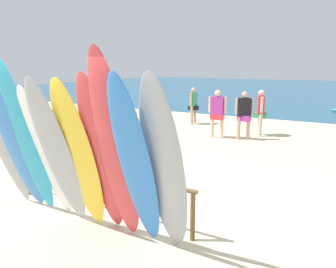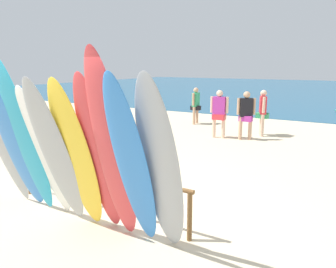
# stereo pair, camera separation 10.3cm
# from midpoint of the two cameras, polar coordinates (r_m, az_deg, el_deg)

# --- Properties ---
(ground) EXTENTS (60.00, 60.00, 0.00)m
(ground) POSITION_cam_midpoint_polar(r_m,az_deg,el_deg) (18.26, 17.95, 3.93)
(ground) COLOR beige
(ocean_water) EXTENTS (60.00, 40.00, 0.02)m
(ocean_water) POSITION_cam_midpoint_polar(r_m,az_deg,el_deg) (35.13, 23.55, 7.20)
(ocean_water) COLOR #235B7F
(ocean_water) RESTS_ON ground
(surfboard_rack) EXTENTS (3.50, 0.07, 0.76)m
(surfboard_rack) POSITION_cam_midpoint_polar(r_m,az_deg,el_deg) (5.42, -12.78, -7.74)
(surfboard_rack) COLOR brown
(surfboard_rack) RESTS_ON ground
(surfboard_blue_1) EXTENTS (0.63, 0.80, 2.11)m
(surfboard_blue_1) POSITION_cam_midpoint_polar(r_m,az_deg,el_deg) (5.79, -25.15, -2.66)
(surfboard_blue_1) COLOR #337AD1
(surfboard_blue_1) RESTS_ON ground
(surfboard_teal_2) EXTENTS (0.52, 0.85, 2.56)m
(surfboard_teal_2) POSITION_cam_midpoint_polar(r_m,az_deg,el_deg) (5.45, -24.02, -0.99)
(surfboard_teal_2) COLOR #289EC6
(surfboard_teal_2) RESTS_ON ground
(surfboard_white_3) EXTENTS (0.62, 0.80, 2.15)m
(surfboard_white_3) POSITION_cam_midpoint_polar(r_m,az_deg,el_deg) (5.31, -21.09, -3.34)
(surfboard_white_3) COLOR white
(surfboard_white_3) RESTS_ON ground
(surfboard_grey_4) EXTENTS (0.58, 0.90, 2.29)m
(surfboard_grey_4) POSITION_cam_midpoint_polar(r_m,az_deg,el_deg) (4.94, -19.35, -3.52)
(surfboard_grey_4) COLOR #999EA3
(surfboard_grey_4) RESTS_ON ground
(surfboard_yellow_5) EXTENTS (0.58, 0.77, 2.28)m
(surfboard_yellow_5) POSITION_cam_midpoint_polar(r_m,az_deg,el_deg) (4.73, -15.95, -4.02)
(surfboard_yellow_5) COLOR yellow
(surfboard_yellow_5) RESTS_ON ground
(surfboard_red_6) EXTENTS (0.54, 0.81, 2.35)m
(surfboard_red_6) POSITION_cam_midpoint_polar(r_m,az_deg,el_deg) (4.54, -12.21, -4.02)
(surfboard_red_6) COLOR #D13D42
(surfboard_red_6) RESTS_ON ground
(surfboard_red_7) EXTENTS (0.55, 0.81, 2.65)m
(surfboard_red_7) POSITION_cam_midpoint_polar(r_m,az_deg,el_deg) (4.24, -9.85, -2.95)
(surfboard_red_7) COLOR #D13D42
(surfboard_red_7) RESTS_ON ground
(surfboard_blue_8) EXTENTS (0.49, 0.91, 2.37)m
(surfboard_blue_8) POSITION_cam_midpoint_polar(r_m,az_deg,el_deg) (4.06, -6.38, -5.63)
(surfboard_blue_8) COLOR #337AD1
(surfboard_blue_8) RESTS_ON ground
(surfboard_grey_9) EXTENTS (0.60, 0.72, 2.36)m
(surfboard_grey_9) POSITION_cam_midpoint_polar(r_m,az_deg,el_deg) (3.98, -1.40, -5.96)
(surfboard_grey_9) COLOR #999EA3
(surfboard_grey_9) RESTS_ON ground
(beachgoer_midbeach) EXTENTS (0.39, 0.57, 1.50)m
(beachgoer_midbeach) POSITION_cam_midpoint_polar(r_m,az_deg,el_deg) (13.42, 4.27, 5.44)
(beachgoer_midbeach) COLOR tan
(beachgoer_midbeach) RESTS_ON ground
(beachgoer_strolling) EXTENTS (0.60, 0.26, 1.60)m
(beachgoer_strolling) POSITION_cam_midpoint_polar(r_m,az_deg,el_deg) (10.92, 8.40, 4.12)
(beachgoer_strolling) COLOR beige
(beachgoer_strolling) RESTS_ON ground
(beachgoer_photographing) EXTENTS (0.53, 0.37, 1.57)m
(beachgoer_photographing) POSITION_cam_midpoint_polar(r_m,az_deg,el_deg) (10.82, 12.96, 3.79)
(beachgoer_photographing) COLOR tan
(beachgoer_photographing) RESTS_ON ground
(beachgoer_by_water) EXTENTS (0.41, 0.57, 1.57)m
(beachgoer_by_water) POSITION_cam_midpoint_polar(r_m,az_deg,el_deg) (11.58, 15.68, 4.19)
(beachgoer_by_water) COLOR beige
(beachgoer_by_water) RESTS_ON ground
(beach_chair_red) EXTENTS (0.56, 0.71, 0.83)m
(beach_chair_red) POSITION_cam_midpoint_polar(r_m,az_deg,el_deg) (9.86, -17.60, -0.08)
(beach_chair_red) COLOR #B7B7BC
(beach_chair_red) RESTS_ON ground
(beach_chair_blue) EXTENTS (0.58, 0.80, 0.78)m
(beach_chair_blue) POSITION_cam_midpoint_polar(r_m,az_deg,el_deg) (8.29, -21.05, -2.64)
(beach_chair_blue) COLOR #B7B7BC
(beach_chair_blue) RESTS_ON ground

